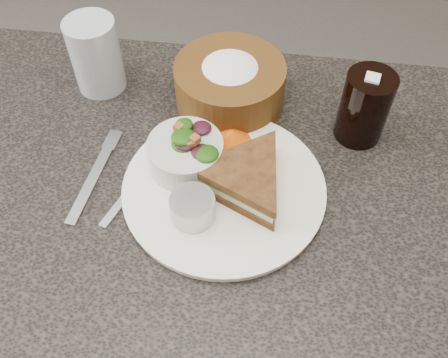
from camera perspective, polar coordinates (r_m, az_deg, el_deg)
The scene contains 11 objects.
dining_table at distance 1.06m, azimuth -0.93°, elevation -14.06°, with size 1.00×0.70×0.75m, color black.
dinner_plate at distance 0.74m, azimuth 0.00°, elevation -1.12°, with size 0.29×0.29×0.01m, color white.
sandwich at distance 0.71m, azimuth 2.38°, elevation 0.08°, with size 0.17×0.17×0.05m, color brown, non-canonical shape.
salad_bowl at distance 0.73m, azimuth -4.44°, elevation 3.28°, with size 0.11×0.11×0.06m, color #B5BEBA, non-canonical shape.
dressing_ramekin at distance 0.69m, azimuth -3.61°, elevation -3.32°, with size 0.06×0.06×0.04m, color #A5A5A5.
orange_wedge at distance 0.77m, azimuth 0.97°, elevation 4.89°, with size 0.06×0.06×0.03m, color #EC5507.
fork at distance 0.78m, azimuth -14.82°, elevation -0.10°, with size 0.02×0.16×0.00m, color #9C9FA4.
knife at distance 0.76m, azimuth -9.72°, elevation -0.12°, with size 0.01×0.19×0.00m, color #A8AEB8.
bread_basket at distance 0.83m, azimuth 0.67°, elevation 11.41°, with size 0.18×0.18×0.10m, color #4D3414, non-canonical shape.
cola_glass at distance 0.80m, azimuth 15.84°, elevation 8.21°, with size 0.08×0.08×0.13m, color black, non-canonical shape.
water_glass at distance 0.88m, azimuth -14.44°, elevation 13.54°, with size 0.08×0.08×0.13m, color #A3AEB9.
Camera 1 is at (0.07, -0.41, 1.35)m, focal length 40.00 mm.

